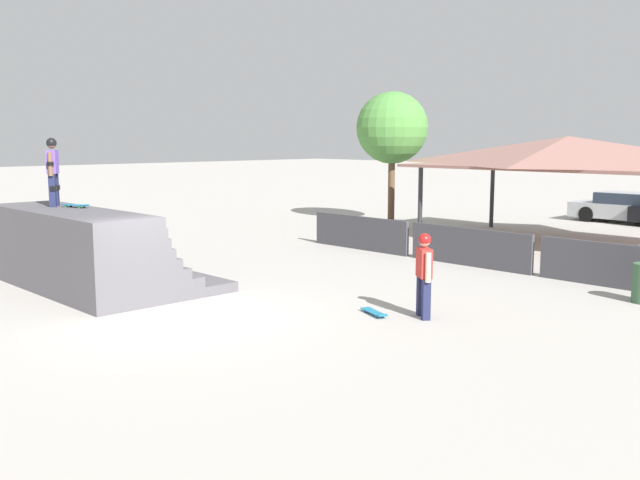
# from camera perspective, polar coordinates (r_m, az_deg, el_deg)

# --- Properties ---
(ground_plane) EXTENTS (160.00, 160.00, 0.00)m
(ground_plane) POSITION_cam_1_polar(r_m,az_deg,el_deg) (14.45, -11.65, -5.99)
(ground_plane) COLOR #ADA8A0
(quarter_pipe_ramp) EXTENTS (5.65, 3.47, 1.86)m
(quarter_pipe_ramp) POSITION_cam_1_polar(r_m,az_deg,el_deg) (17.55, -18.28, -1.07)
(quarter_pipe_ramp) COLOR #565459
(quarter_pipe_ramp) RESTS_ON ground
(skater_on_deck) EXTENTS (0.66, 0.52, 1.64)m
(skater_on_deck) POSITION_cam_1_polar(r_m,az_deg,el_deg) (18.29, -20.60, 5.48)
(skater_on_deck) COLOR #1E2347
(skater_on_deck) RESTS_ON quarter_pipe_ramp
(skateboard_on_deck) EXTENTS (0.81, 0.38, 0.09)m
(skateboard_on_deck) POSITION_cam_1_polar(r_m,az_deg,el_deg) (17.86, -18.94, 2.66)
(skateboard_on_deck) COLOR green
(skateboard_on_deck) RESTS_ON quarter_pipe_ramp
(bystander_walking) EXTENTS (0.59, 0.47, 1.67)m
(bystander_walking) POSITION_cam_1_polar(r_m,az_deg,el_deg) (13.98, 8.33, -2.26)
(bystander_walking) COLOR #1E2347
(bystander_walking) RESTS_ON ground
(skateboard_on_ground) EXTENTS (0.84, 0.47, 0.09)m
(skateboard_on_ground) POSITION_cam_1_polar(r_m,az_deg,el_deg) (14.26, 4.38, -5.79)
(skateboard_on_ground) COLOR blue
(skateboard_on_ground) RESTS_ON ground
(barrier_fence) EXTENTS (12.10, 0.12, 1.05)m
(barrier_fence) POSITION_cam_1_polar(r_m,az_deg,el_deg) (20.01, 11.85, -0.55)
(barrier_fence) COLOR #3D3D42
(barrier_fence) RESTS_ON ground
(pavilion_shelter) EXTENTS (9.98, 5.34, 3.57)m
(pavilion_shelter) POSITION_cam_1_polar(r_m,az_deg,el_deg) (24.81, 19.18, 6.61)
(pavilion_shelter) COLOR #2D2D33
(pavilion_shelter) RESTS_ON ground
(tree_beside_pavilion) EXTENTS (2.96, 2.96, 5.41)m
(tree_beside_pavilion) POSITION_cam_1_polar(r_m,az_deg,el_deg) (29.84, 5.80, 8.89)
(tree_beside_pavilion) COLOR brown
(tree_beside_pavilion) RESTS_ON ground
(parked_car_silver) EXTENTS (4.34, 1.81, 1.27)m
(parked_car_silver) POSITION_cam_1_polar(r_m,az_deg,el_deg) (32.34, 23.22, 2.35)
(parked_car_silver) COLOR #A8AAAF
(parked_car_silver) RESTS_ON ground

